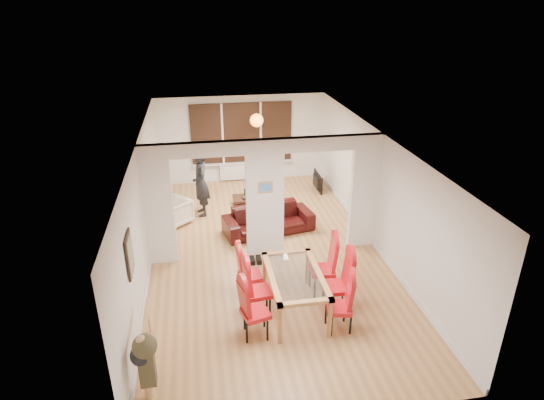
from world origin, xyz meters
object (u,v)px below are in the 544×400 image
object	(u,v)px
sofa	(268,219)
armchair	(175,212)
dining_table	(295,292)
dining_chair_ra	(339,304)
dining_chair_rc	(322,266)
dining_chair_rb	(337,283)
bowl	(246,198)
person	(201,183)
bottle	(245,193)
dining_chair_la	(255,309)
dining_chair_lc	(250,272)
dining_chair_lb	(258,288)
coffee_table	(253,201)
television	(315,182)

from	to	relation	value
sofa	armchair	distance (m)	2.37
dining_table	dining_chair_ra	distance (m)	0.88
dining_chair_ra	dining_chair_rc	bearing A→B (deg)	101.20
dining_chair_rb	bowl	bearing A→B (deg)	104.95
dining_table	person	size ratio (longest dim) A/B	0.96
bottle	dining_chair_rc	bearing A→B (deg)	-76.78
dining_table	dining_chair_la	xyz separation A→B (m)	(-0.78, -0.52, 0.14)
dining_chair_la	dining_chair_lc	world-z (taller)	dining_chair_la
dining_chair_lc	person	size ratio (longest dim) A/B	0.59
dining_chair_lb	person	distance (m)	4.39
dining_chair_rc	bottle	distance (m)	4.30
coffee_table	bowl	bearing A→B (deg)	-152.02
dining_chair_rb	bowl	size ratio (longest dim) A/B	5.39
armchair	dining_chair_la	bearing A→B (deg)	-23.45
dining_table	dining_chair_lc	size ratio (longest dim) A/B	1.61
dining_chair_lb	armchair	distance (m)	4.18
sofa	person	world-z (taller)	person
coffee_table	bottle	distance (m)	0.33
television	person	bearing A→B (deg)	108.76
dining_chair_lc	bottle	world-z (taller)	dining_chair_lc
dining_table	dining_chair_lc	world-z (taller)	dining_chair_lc
dining_table	dining_chair_lc	bearing A→B (deg)	140.63
dining_chair_rb	coffee_table	xyz separation A→B (m)	(-0.88, 4.74, -0.44)
dining_chair_rb	television	size ratio (longest dim) A/B	1.28
armchair	bowl	size ratio (longest dim) A/B	3.37
dining_chair_rb	bottle	distance (m)	4.88
dining_chair_lc	coffee_table	size ratio (longest dim) A/B	0.95
dining_chair_rc	armchair	xyz separation A→B (m)	(-2.83, 3.42, -0.24)
dining_chair_la	bottle	size ratio (longest dim) A/B	4.01
dining_chair_ra	dining_chair_la	bearing A→B (deg)	-171.52
dining_chair_ra	dining_chair_lb	bearing A→B (deg)	165.06
television	bowl	size ratio (longest dim) A/B	4.20
bottle	dining_chair_lb	bearing A→B (deg)	-93.69
dining_chair_lb	bottle	distance (m)	4.65
dining_chair_rc	sofa	bearing A→B (deg)	108.29
dining_chair_lc	armchair	xyz separation A→B (m)	(-1.47, 3.32, -0.20)
television	dining_chair_lc	bearing A→B (deg)	152.75
dining_chair_rb	bowl	xyz separation A→B (m)	(-1.08, 4.63, -0.29)
person	dining_chair_lc	bearing A→B (deg)	2.88
dining_chair_lb	dining_chair_ra	xyz separation A→B (m)	(1.27, -0.64, -0.02)
dining_table	dining_chair_la	size ratio (longest dim) A/B	1.58
person	coffee_table	distance (m)	1.60
dining_chair_lb	sofa	bearing A→B (deg)	70.80
dining_chair_rc	bottle	xyz separation A→B (m)	(-0.98, 4.19, -0.18)
dining_chair_la	dining_chair_rc	size ratio (longest dim) A/B	0.93
dining_table	bottle	size ratio (longest dim) A/B	6.35
bowl	dining_chair_lb	bearing A→B (deg)	-93.98
dining_chair_lc	dining_chair_ra	bearing A→B (deg)	-46.00
armchair	coffee_table	world-z (taller)	armchair
dining_chair_lb	television	world-z (taller)	dining_chair_lb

